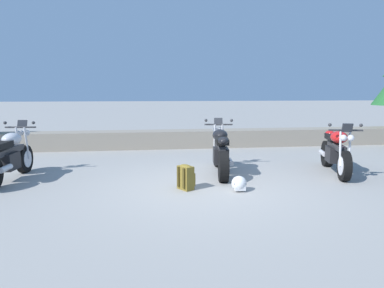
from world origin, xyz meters
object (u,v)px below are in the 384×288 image
(motorcycle_silver_near_left, at_px, (9,157))
(motorcycle_black_centre, at_px, (221,152))
(motorcycle_red_far_right, at_px, (336,152))
(rider_backpack, at_px, (186,176))
(rider_helmet, at_px, (239,184))

(motorcycle_silver_near_left, xyz_separation_m, motorcycle_black_centre, (4.39, 0.05, 0.00))
(motorcycle_red_far_right, distance_m, rider_backpack, 3.55)
(motorcycle_silver_near_left, distance_m, motorcycle_black_centre, 4.39)
(rider_backpack, bearing_deg, rider_helmet, -14.81)
(motorcycle_black_centre, relative_size, rider_helmet, 7.37)
(rider_backpack, xyz_separation_m, rider_helmet, (0.95, -0.25, -0.11))
(motorcycle_red_far_right, height_order, rider_backpack, motorcycle_red_far_right)
(rider_backpack, distance_m, rider_helmet, 0.99)
(motorcycle_red_far_right, relative_size, rider_backpack, 4.31)
(motorcycle_black_centre, xyz_separation_m, rider_helmet, (0.04, -1.42, -0.35))
(motorcycle_silver_near_left, relative_size, rider_helmet, 7.38)
(motorcycle_red_far_right, xyz_separation_m, rider_helmet, (-2.49, -1.09, -0.35))
(motorcycle_black_centre, xyz_separation_m, motorcycle_red_far_right, (2.53, -0.33, 0.00))
(motorcycle_black_centre, distance_m, motorcycle_red_far_right, 2.55)
(rider_helmet, bearing_deg, rider_backpack, 165.19)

